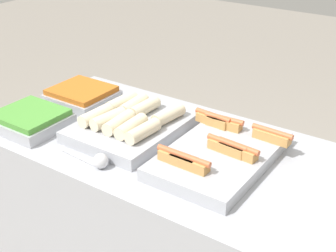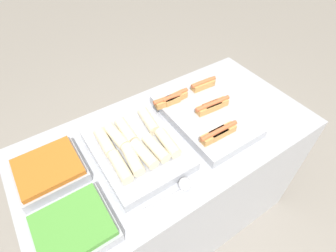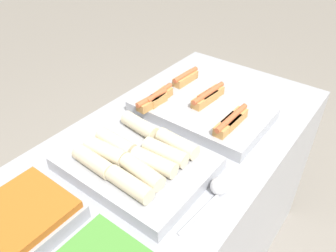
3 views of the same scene
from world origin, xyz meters
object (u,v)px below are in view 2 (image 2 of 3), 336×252
Objects in this scene: tray_hotdogs at (203,114)px; tray_wraps at (136,147)px; tray_side_back at (49,170)px; serving_spoon_near at (183,186)px; tray_side_front at (74,228)px.

tray_wraps is (-0.41, -0.01, 0.01)m from tray_hotdogs.
tray_side_back is (-0.78, 0.09, 0.00)m from tray_hotdogs.
tray_side_back is at bearing 139.41° from serving_spoon_near.
tray_wraps is at bearing -179.05° from tray_hotdogs.
tray_hotdogs reaches higher than serving_spoon_near.
tray_side_back is 1.18× the size of serving_spoon_near.
tray_side_front is 0.45m from serving_spoon_near.
serving_spoon_near is at bearing -9.32° from tray_side_front.
tray_hotdogs reaches higher than tray_side_back.
serving_spoon_near is (0.44, -0.38, -0.01)m from tray_side_back.
tray_wraps reaches higher than tray_side_back.
tray_wraps is at bearing 28.65° from tray_side_front.
tray_side_front reaches higher than serving_spoon_near.
tray_hotdogs is at bearing 0.95° from tray_wraps.
tray_side_front is at bearing 170.68° from serving_spoon_near.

